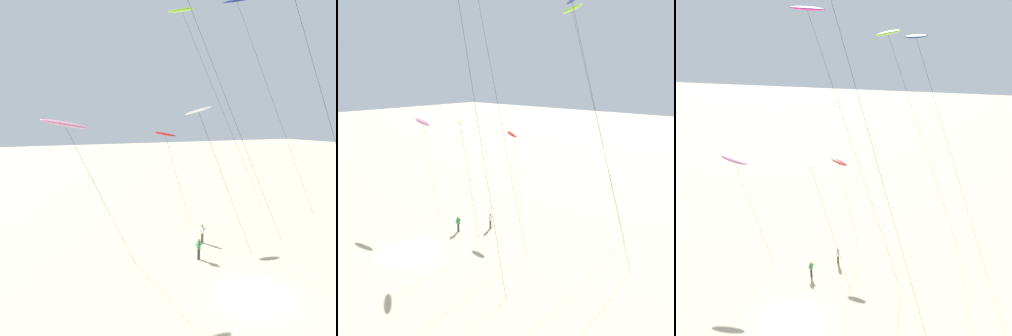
# 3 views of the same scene
# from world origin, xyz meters

# --- Properties ---
(ground_plane) EXTENTS (260.00, 260.00, 0.00)m
(ground_plane) POSITION_xyz_m (0.00, 0.00, 0.00)
(ground_plane) COLOR beige
(kite_pink) EXTENTS (6.06, 2.29, 10.90)m
(kite_pink) POSITION_xyz_m (-9.61, 8.80, 10.34)
(kite_pink) COLOR pink
(kite_pink) RESTS_ON ground
(kite_white) EXTENTS (5.23, 2.21, 11.77)m
(kite_white) POSITION_xyz_m (-0.28, 6.51, 11.11)
(kite_white) COLOR white
(kite_white) RESTS_ON ground
(kite_lime) EXTENTS (10.93, 4.48, 23.08)m
(kite_lime) POSITION_xyz_m (4.27, 18.62, 22.38)
(kite_lime) COLOR #8CD833
(kite_lime) RESTS_ON ground
(kite_magenta) EXTENTS (11.46, 4.24, 24.86)m
(kite_magenta) POSITION_xyz_m (-1.51, 10.10, 24.30)
(kite_magenta) COLOR #D8339E
(kite_magenta) RESTS_ON ground
(kite_navy) EXTENTS (10.10, 4.58, 22.57)m
(kite_navy) POSITION_xyz_m (7.71, 13.20, 21.91)
(kite_navy) COLOR navy
(kite_navy) RESTS_ON ground
(kite_red) EXTENTS (3.55, 1.63, 9.68)m
(kite_red) POSITION_xyz_m (0.13, 13.85, 9.26)
(kite_red) COLOR red
(kite_red) RESTS_ON ground
(kite_flyer_nearest) EXTENTS (0.63, 0.65, 1.67)m
(kite_flyer_nearest) POSITION_xyz_m (-0.50, 5.96, 0.89)
(kite_flyer_nearest) COLOR #33333D
(kite_flyer_nearest) RESTS_ON ground
(kite_flyer_middle) EXTENTS (0.61, 0.63, 1.67)m
(kite_flyer_middle) POSITION_xyz_m (1.43, 8.75, 0.89)
(kite_flyer_middle) COLOR #4C4738
(kite_flyer_middle) RESTS_ON ground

